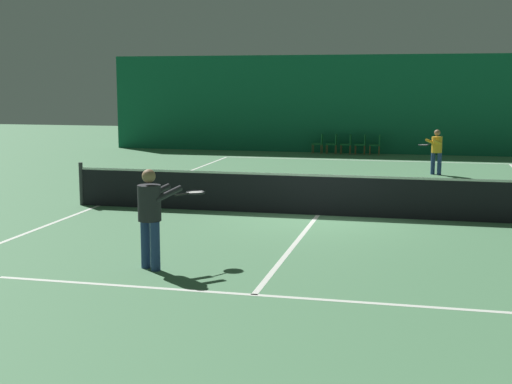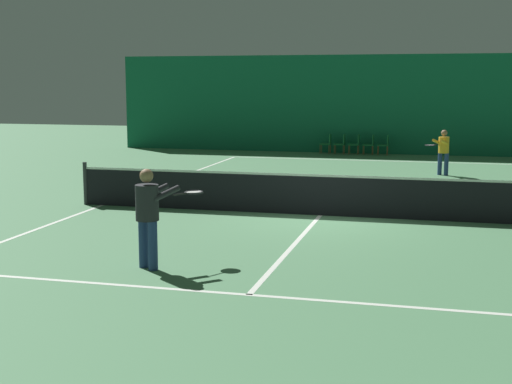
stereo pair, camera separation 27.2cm
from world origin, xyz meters
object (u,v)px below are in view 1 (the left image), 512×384
Objects in this scene: courtside_chair_1 at (333,143)px; courtside_chair_4 at (377,143)px; courtside_chair_2 at (348,143)px; player_near at (152,211)px; tennis_net at (318,193)px; courtside_chair_0 at (319,142)px; player_far at (436,149)px; courtside_chair_3 at (362,143)px.

courtside_chair_4 is at bearing 90.00° from courtside_chair_1.
player_near is at bearing -3.38° from courtside_chair_2.
tennis_net is at bearing -1.63° from courtside_chair_4.
player_near is (-1.96, -5.35, 0.46)m from tennis_net.
tennis_net is 14.22m from courtside_chair_1.
tennis_net is at bearing 10.69° from player_near.
tennis_net is 14.16m from courtside_chair_4.
courtside_chair_1 is 1.82m from courtside_chair_4.
tennis_net is 14.29× the size of courtside_chair_1.
courtside_chair_2 is (0.61, 0.00, 0.00)m from courtside_chair_1.
tennis_net is 14.29× the size of courtside_chair_0.
courtside_chair_3 is (-2.94, 6.11, -0.39)m from player_far.
tennis_net is at bearing 8.16° from courtside_chair_0.
courtside_chair_1 is at bearing -90.00° from courtside_chair_2.
tennis_net reaches higher than courtside_chair_3.
courtside_chair_0 is at bearing -90.00° from courtside_chair_2.
tennis_net reaches higher than courtside_chair_0.
courtside_chair_1 is at bearing 29.24° from player_near.
tennis_net is 14.29× the size of courtside_chair_2.
courtside_chair_0 is 1.00× the size of courtside_chair_2.
player_near is 19.55m from courtside_chair_2.
player_far is at bearing 34.21° from courtside_chair_1.
courtside_chair_2 is (1.22, 0.00, 0.00)m from courtside_chair_0.
player_far reaches higher than tennis_net.
courtside_chair_2 is at bearing -122.32° from player_far.
player_far is 1.78× the size of courtside_chair_2.
player_near is at bearing -1.60° from courtside_chair_1.
courtside_chair_3 is at bearing 90.00° from courtside_chair_1.
courtside_chair_0 is (-4.76, 6.11, -0.39)m from player_far.
courtside_chair_2 is at bearing -90.00° from courtside_chair_4.
player_near reaches higher than courtside_chair_3.
courtside_chair_4 is (-2.33, 6.11, -0.39)m from player_far.
courtside_chair_4 is at bearing 90.00° from courtside_chair_0.
tennis_net reaches higher than courtside_chair_4.
player_far is at bearing 71.25° from tennis_net.
courtside_chair_0 is at bearing -90.00° from courtside_chair_1.
player_far is 1.78× the size of courtside_chair_0.
courtside_chair_3 is at bearing 90.00° from courtside_chair_0.
courtside_chair_1 is at bearing -118.24° from player_far.
courtside_chair_3 and courtside_chair_4 have the same top height.
courtside_chair_4 is (2.37, 19.51, -0.48)m from player_near.
courtside_chair_0 is at bearing -90.00° from courtside_chair_4.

